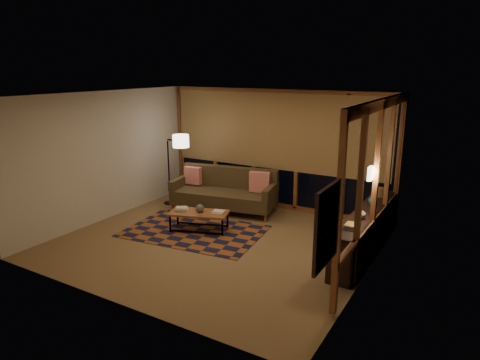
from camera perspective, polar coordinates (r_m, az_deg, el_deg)
The scene contains 21 objects.
floor at distance 8.10m, azimuth -3.13°, elevation -8.20°, with size 5.50×5.00×0.01m, color olive.
ceiling at distance 7.47m, azimuth -3.43°, elevation 11.24°, with size 5.50×5.00×0.01m, color white.
walls at distance 7.67m, azimuth -3.27°, elevation 1.12°, with size 5.51×5.01×2.70m.
window_wall_back at distance 9.74m, azimuth 4.68°, elevation 4.04°, with size 5.30×0.16×2.60m, color brown, non-canonical shape.
window_wall_right at distance 7.18m, azimuth 17.65°, elevation -0.52°, with size 0.16×3.70×2.60m, color brown, non-canonical shape.
wall_art at distance 4.88m, azimuth 11.42°, elevation -6.03°, with size 0.06×0.74×0.94m, color red, non-canonical shape.
wall_sconce at distance 7.00m, azimuth 17.01°, elevation 0.84°, with size 0.12×0.18×0.22m, color white, non-canonical shape.
sofa at distance 9.61m, azimuth -2.17°, elevation -1.46°, with size 2.29×0.93×0.94m, color #503C23, non-canonical shape.
pillow_left at distance 10.06m, azimuth -6.28°, elevation 0.39°, with size 0.40×0.13×0.40m, color #CF0009, non-canonical shape.
pillow_right at distance 9.43m, azimuth 2.64°, elevation -0.35°, with size 0.45×0.15×0.45m, color #CF0009, non-canonical shape.
area_rug at distance 8.61m, azimuth -6.10°, elevation -6.79°, with size 2.65×1.77×0.01m, color brown.
coffee_table at distance 8.59m, azimuth -5.46°, elevation -5.49°, with size 1.15×0.53×0.38m, color brown, non-canonical shape.
book_stack_a at distance 8.64m, azimuth -7.79°, elevation -3.83°, with size 0.24×0.19×0.07m, color beige, non-canonical shape.
book_stack_b at distance 8.41m, azimuth -2.91°, elevation -4.30°, with size 0.25×0.20×0.05m, color beige, non-canonical shape.
ceramic_pot at distance 8.49m, azimuth -5.37°, elevation -3.77°, with size 0.16×0.16×0.16m, color black.
floor_lamp at distance 10.19m, azimuth -9.48°, elevation 1.48°, with size 0.57×0.37×1.70m, color black, non-canonical shape.
bookshelf at distance 7.89m, azimuth 16.42°, elevation -6.50°, with size 0.40×3.01×0.75m, color black, non-canonical shape.
basket at distance 8.64m, azimuth 18.10°, elevation -1.57°, with size 0.22×0.22×0.17m, color olive.
teal_bowl at distance 8.07m, azimuth 17.28°, elevation -2.67°, with size 0.16×0.16×0.16m, color #1A6060.
vase at distance 7.30m, azimuth 15.76°, elevation -4.25°, with size 0.18×0.18×0.19m, color tan.
shelf_book_stack at distance 6.86m, azimuth 14.61°, elevation -5.95°, with size 0.17×0.24×0.07m, color beige, non-canonical shape.
Camera 1 is at (4.15, -6.19, 3.16)m, focal length 32.00 mm.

